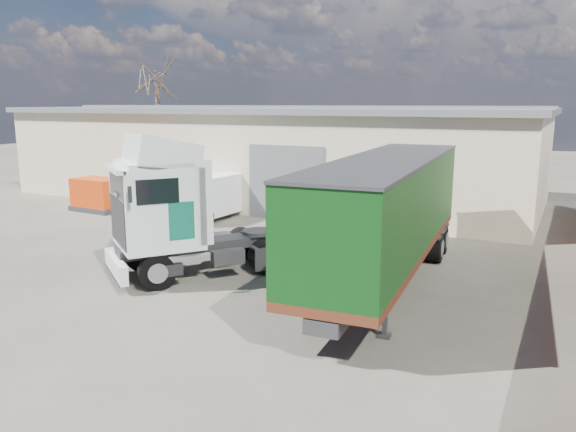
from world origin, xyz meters
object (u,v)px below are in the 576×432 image
at_px(panel_van, 211,195).
at_px(orange_skip, 98,197).
at_px(bare_tree, 156,71).
at_px(box_trailer, 388,209).
at_px(tractor_unit, 185,216).

relative_size(panel_van, orange_skip, 1.86).
bearing_deg(panel_van, bare_tree, 140.41).
xyz_separation_m(bare_tree, box_trailer, (23.31, -17.46, -5.50)).
height_order(tractor_unit, box_trailer, tractor_unit).
height_order(bare_tree, box_trailer, bare_tree).
bearing_deg(orange_skip, box_trailer, -13.18).
xyz_separation_m(bare_tree, panel_van, (12.37, -11.08, -6.83)).
bearing_deg(box_trailer, orange_skip, 159.07).
relative_size(tractor_unit, orange_skip, 2.49).
bearing_deg(box_trailer, bare_tree, 138.72).
distance_m(tractor_unit, orange_skip, 13.06).
height_order(tractor_unit, orange_skip, tractor_unit).
xyz_separation_m(tractor_unit, panel_van, (-4.74, 8.23, -0.87)).
xyz_separation_m(box_trailer, panel_van, (-10.93, 6.38, -1.33)).
height_order(panel_van, orange_skip, panel_van).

